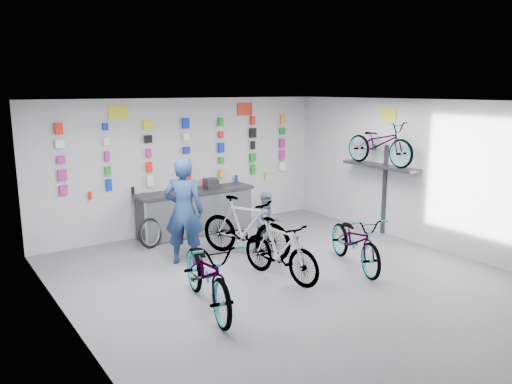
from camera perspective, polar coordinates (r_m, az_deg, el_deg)
floor at (r=8.53m, az=4.54°, el=-10.32°), size 8.00×8.00×0.00m
ceiling at (r=7.92m, az=4.89°, el=10.25°), size 8.00×8.00×0.00m
wall_back at (r=11.42m, az=-8.05°, el=3.05°), size 7.00×0.00×7.00m
wall_left at (r=6.53m, az=-19.93°, el=-4.05°), size 0.00×8.00×8.00m
wall_right at (r=10.62m, az=19.54°, el=1.84°), size 0.00×8.00×8.00m
counter at (r=11.22m, az=-6.86°, el=-2.36°), size 2.70×0.66×1.00m
merch_wall at (r=11.36m, az=-7.54°, el=4.45°), size 5.57×0.08×1.57m
wall_bracket at (r=11.23m, az=14.08°, el=2.48°), size 0.39×1.90×2.00m
sign_left at (r=10.71m, az=-15.47°, el=8.74°), size 0.42×0.02×0.30m
sign_right at (r=12.09m, az=-1.28°, el=9.44°), size 0.42×0.02×0.30m
sign_side at (r=11.23m, az=14.90°, el=8.53°), size 0.02×0.40×0.30m
bike_left at (r=7.43m, az=-5.55°, el=-9.18°), size 1.16×2.21×1.11m
bike_center at (r=8.52m, az=2.78°, el=-6.63°), size 0.75×1.78×1.04m
bike_right at (r=9.26m, az=11.30°, el=-5.44°), size 1.26×2.03×1.01m
bike_service at (r=9.61m, az=-1.22°, el=-4.04°), size 1.33×2.01×1.18m
bike_wall at (r=11.10m, az=13.96°, el=5.45°), size 0.63×1.80×0.95m
clerk at (r=9.24m, az=-8.25°, el=-2.18°), size 0.87×0.82×2.00m
customer at (r=9.82m, az=1.32°, el=-3.53°), size 0.69×0.59×1.23m
spare_wheel at (r=10.43m, az=-11.98°, el=-4.62°), size 0.64×0.37×0.63m
register at (r=11.28m, az=-5.16°, el=1.00°), size 0.31×0.33×0.22m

